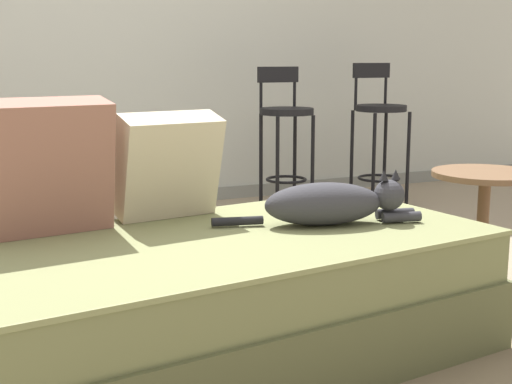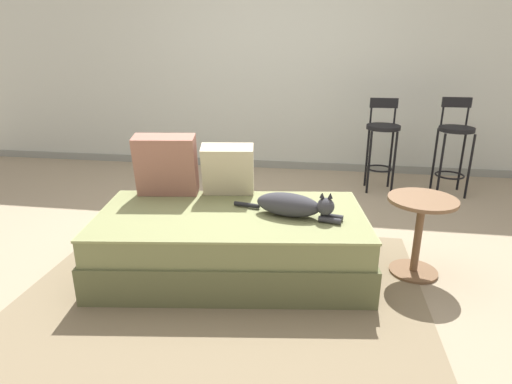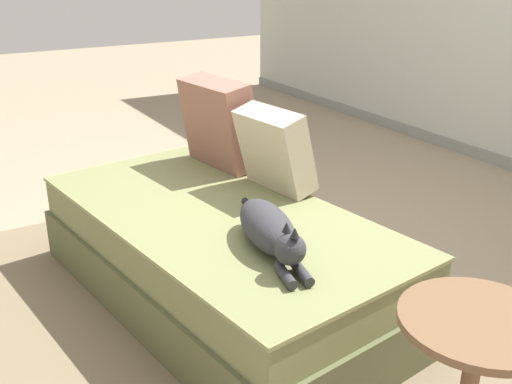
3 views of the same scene
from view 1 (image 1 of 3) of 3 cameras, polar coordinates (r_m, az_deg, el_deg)
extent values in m
plane|color=gray|center=(2.83, -5.35, -10.17)|extent=(16.00, 16.00, 0.00)
cube|color=#B7BCB2|center=(4.84, -14.53, 13.85)|extent=(8.00, 0.10, 2.60)
cube|color=gray|center=(4.87, -13.73, -0.98)|extent=(8.00, 0.02, 0.09)
cube|color=brown|center=(2.44, -2.30, -10.57)|extent=(1.88, 1.13, 0.25)
cube|color=olive|center=(2.37, -2.34, -5.72)|extent=(1.84, 1.09, 0.18)
cube|color=#868C57|center=(2.34, -2.35, -3.77)|extent=(1.85, 1.10, 0.02)
cube|color=#936051|center=(2.44, -16.62, 1.96)|extent=(0.46, 0.27, 0.45)
cube|color=beige|center=(2.59, -7.08, 2.13)|extent=(0.39, 0.27, 0.39)
ellipsoid|color=#333338|center=(2.50, 5.41, -0.95)|extent=(0.45, 0.26, 0.15)
sphere|color=#333338|center=(2.57, 10.60, -0.24)|extent=(0.11, 0.11, 0.11)
cone|color=black|center=(2.55, 10.20, 1.33)|extent=(0.03, 0.03, 0.04)
cone|color=black|center=(2.57, 11.12, 1.40)|extent=(0.03, 0.03, 0.04)
cylinder|color=#333338|center=(2.58, 11.56, -1.97)|extent=(0.14, 0.07, 0.04)
cylinder|color=#333338|center=(2.63, 11.05, -1.69)|extent=(0.14, 0.07, 0.04)
cylinder|color=black|center=(2.47, -1.50, -2.35)|extent=(0.18, 0.07, 0.03)
cylinder|color=black|center=(4.39, 1.73, 1.80)|extent=(0.02, 0.02, 0.65)
cylinder|color=black|center=(4.51, 4.54, 2.00)|extent=(0.02, 0.02, 0.65)
cylinder|color=black|center=(4.61, 0.40, 2.24)|extent=(0.02, 0.02, 0.65)
cylinder|color=black|center=(4.72, 3.11, 2.41)|extent=(0.02, 0.02, 0.65)
torus|color=black|center=(4.57, 2.44, 1.01)|extent=(0.26, 0.26, 0.02)
cylinder|color=black|center=(4.52, 2.48, 6.47)|extent=(0.34, 0.34, 0.04)
cylinder|color=black|center=(4.58, 0.40, 7.83)|extent=(0.02, 0.02, 0.25)
cylinder|color=black|center=(4.68, 3.10, 7.88)|extent=(0.02, 0.02, 0.25)
cube|color=black|center=(4.62, 1.77, 9.38)|extent=(0.28, 0.03, 0.10)
cylinder|color=black|center=(4.72, 9.39, 2.29)|extent=(0.02, 0.02, 0.65)
cylinder|color=black|center=(4.88, 12.06, 2.46)|extent=(0.02, 0.02, 0.65)
cylinder|color=black|center=(4.95, 7.66, 2.72)|extent=(0.02, 0.02, 0.65)
cylinder|color=black|center=(5.10, 10.26, 2.87)|extent=(0.02, 0.02, 0.65)
torus|color=black|center=(4.93, 9.80, 1.10)|extent=(0.29, 0.29, 0.02)
cylinder|color=black|center=(4.87, 9.97, 6.63)|extent=(0.34, 0.34, 0.04)
cylinder|color=black|center=(4.91, 7.99, 8.05)|extent=(0.02, 0.02, 0.27)
cylinder|color=black|center=(5.04, 10.33, 8.04)|extent=(0.02, 0.02, 0.27)
cube|color=black|center=(4.97, 9.22, 9.58)|extent=(0.28, 0.03, 0.10)
cylinder|color=brown|center=(3.16, 17.61, -3.48)|extent=(0.05, 0.05, 0.52)
cylinder|color=brown|center=(3.23, 17.36, -7.76)|extent=(0.32, 0.32, 0.02)
cylinder|color=brown|center=(3.11, 17.89, 1.36)|extent=(0.44, 0.44, 0.02)
camera|label=2|loc=(1.54, 86.69, 19.06)|focal=30.00mm
camera|label=3|loc=(3.16, 47.67, 15.45)|focal=42.00mm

